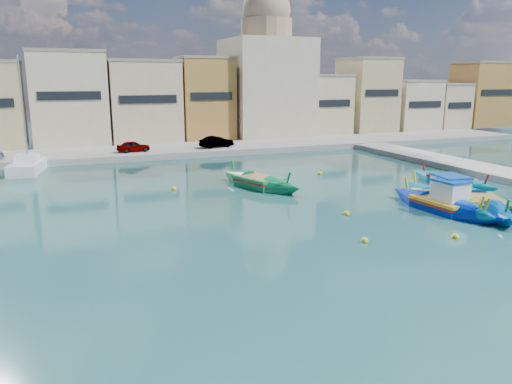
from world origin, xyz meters
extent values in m
plane|color=#14363E|center=(0.00, 0.00, 0.00)|extent=(160.00, 160.00, 0.00)
cube|color=gray|center=(0.00, 32.00, 0.30)|extent=(80.00, 8.00, 0.60)
cube|color=#C3B292|center=(-13.86, 39.12, 5.55)|extent=(7.88, 6.24, 9.89)
cube|color=gray|center=(-13.86, 39.12, 10.64)|extent=(8.04, 6.37, 0.30)
cube|color=black|center=(-13.86, 35.95, 6.04)|extent=(6.30, 0.10, 0.90)
cube|color=tan|center=(-5.74, 39.72, 5.09)|extent=(7.88, 7.44, 8.99)
cube|color=gray|center=(-5.74, 39.72, 9.74)|extent=(8.04, 7.59, 0.30)
cube|color=black|center=(-5.74, 35.95, 5.54)|extent=(6.30, 0.10, 0.90)
cube|color=#A97635|center=(1.54, 39.07, 5.31)|extent=(6.17, 6.13, 9.43)
cube|color=gray|center=(1.54, 39.07, 10.18)|extent=(6.29, 6.26, 0.30)
cube|color=black|center=(1.54, 35.95, 5.78)|extent=(4.93, 0.10, 0.90)
cube|color=tan|center=(9.05, 39.85, 3.63)|extent=(7.31, 7.69, 6.05)
cube|color=gray|center=(9.05, 39.85, 6.80)|extent=(7.46, 7.85, 0.30)
cube|color=black|center=(9.05, 35.95, 3.93)|extent=(5.85, 0.10, 0.90)
cube|color=tan|center=(17.02, 39.65, 4.31)|extent=(7.54, 7.30, 7.41)
cube|color=gray|center=(17.02, 39.65, 8.16)|extent=(7.69, 7.45, 0.30)
cube|color=black|center=(17.02, 35.95, 4.68)|extent=(6.03, 0.10, 0.90)
cube|color=tan|center=(24.93, 39.49, 5.42)|extent=(6.36, 6.97, 9.63)
cube|color=gray|center=(24.93, 39.49, 10.38)|extent=(6.48, 7.11, 0.30)
cube|color=black|center=(24.93, 35.95, 5.90)|extent=(5.09, 0.10, 0.90)
cube|color=#C3B292|center=(32.15, 39.35, 3.93)|extent=(6.63, 6.70, 6.65)
cube|color=gray|center=(32.15, 39.35, 7.40)|extent=(6.76, 6.83, 0.30)
cube|color=black|center=(32.15, 35.95, 4.26)|extent=(5.30, 0.10, 0.90)
cube|color=tan|center=(38.26, 39.75, 3.70)|extent=(5.08, 7.51, 6.20)
cube|color=gray|center=(38.26, 39.75, 6.95)|extent=(5.18, 7.66, 0.30)
cube|color=black|center=(38.26, 35.95, 4.01)|extent=(4.06, 0.10, 0.90)
cube|color=#A97635|center=(45.15, 39.00, 5.27)|extent=(7.79, 6.00, 9.33)
cube|color=gray|center=(45.15, 39.00, 10.08)|extent=(7.95, 6.12, 0.30)
cube|color=black|center=(45.15, 35.95, 5.73)|extent=(6.23, 0.10, 0.90)
cube|color=#C3B292|center=(10.00, 40.00, 6.60)|extent=(10.00, 10.00, 12.00)
cylinder|color=#9E8466|center=(10.00, 40.00, 13.80)|extent=(6.40, 6.40, 2.40)
sphere|color=#9E8466|center=(10.00, 40.00, 15.99)|extent=(6.00, 6.00, 6.00)
imported|color=#4C1919|center=(-8.36, 30.50, 1.15)|extent=(3.38, 1.72, 1.10)
imported|color=#4C1919|center=(0.35, 30.50, 1.20)|extent=(3.86, 2.14, 1.21)
cube|color=#006B9A|center=(6.88, 3.58, 0.22)|extent=(2.81, 4.24, 1.10)
cone|color=#006B9A|center=(7.41, 6.78, 0.27)|extent=(2.76, 3.91, 2.82)
cone|color=#006B9A|center=(6.35, 0.37, 0.27)|extent=(2.76, 3.91, 2.82)
cube|color=yellow|center=(6.88, 3.58, 0.68)|extent=(2.93, 4.46, 0.20)
cube|color=red|center=(6.88, 3.58, 0.48)|extent=(2.93, 4.32, 0.11)
cube|color=olive|center=(6.88, 3.58, 0.77)|extent=(2.43, 3.83, 0.07)
cylinder|color=yellow|center=(7.46, 7.10, 0.99)|extent=(0.24, 0.54, 1.20)
cylinder|color=yellow|center=(6.30, 0.05, 0.99)|extent=(0.24, 0.54, 1.20)
cube|color=white|center=(6.79, 3.01, 1.37)|extent=(1.84, 2.23, 1.21)
cube|color=#0F47A5|center=(6.79, 3.01, 2.05)|extent=(1.95, 2.38, 0.13)
cube|color=#0024AD|center=(6.09, 2.79, 0.21)|extent=(2.40, 3.52, 1.05)
cone|color=#0024AD|center=(5.84, 5.54, 0.26)|extent=(2.37, 3.29, 2.62)
cone|color=#0024AD|center=(6.35, 0.04, 0.26)|extent=(2.37, 3.29, 2.62)
cube|color=yellow|center=(6.09, 2.79, 0.65)|extent=(2.50, 3.71, 0.19)
cube|color=red|center=(6.09, 2.79, 0.46)|extent=(2.51, 3.59, 0.10)
cube|color=olive|center=(6.09, 2.79, 0.73)|extent=(2.05, 3.19, 0.06)
cylinder|color=yellow|center=(5.81, 5.81, 0.94)|extent=(0.19, 0.51, 1.14)
cylinder|color=yellow|center=(6.37, -0.24, 0.94)|extent=(0.19, 0.51, 1.14)
cube|color=white|center=(6.14, 2.30, 1.31)|extent=(1.62, 1.83, 1.15)
cube|color=#0F47A5|center=(6.14, 2.30, 1.95)|extent=(1.71, 1.96, 0.13)
cube|color=#00819A|center=(11.92, 8.30, 0.19)|extent=(2.24, 3.33, 0.95)
cone|color=#00819A|center=(11.63, 10.89, 0.24)|extent=(2.21, 3.10, 2.40)
cone|color=#00819A|center=(12.21, 5.72, 0.24)|extent=(2.21, 3.10, 2.40)
cube|color=red|center=(11.92, 8.30, 0.59)|extent=(2.33, 3.51, 0.17)
cube|color=#197F33|center=(11.92, 8.30, 0.42)|extent=(2.34, 3.40, 0.10)
cube|color=olive|center=(11.92, 8.30, 0.67)|extent=(1.92, 3.02, 0.06)
cylinder|color=red|center=(11.61, 11.14, 0.86)|extent=(0.18, 0.46, 1.04)
cylinder|color=red|center=(12.23, 5.47, 0.86)|extent=(0.18, 0.46, 1.04)
cube|color=#0A6E3E|center=(-1.74, 13.09, 0.22)|extent=(3.18, 3.86, 1.10)
cone|color=#0A6E3E|center=(-2.67, 15.68, 0.27)|extent=(3.11, 3.67, 2.71)
cone|color=#0A6E3E|center=(-0.82, 10.51, 0.27)|extent=(3.11, 3.67, 2.71)
cube|color=#187B38|center=(-1.74, 13.09, 0.68)|extent=(3.33, 4.06, 0.20)
cube|color=red|center=(-1.74, 13.09, 0.48)|extent=(3.31, 3.96, 0.11)
cube|color=olive|center=(-1.74, 13.09, 0.77)|extent=(2.77, 3.47, 0.07)
cylinder|color=#187B38|center=(-2.76, 15.93, 0.99)|extent=(0.32, 0.54, 1.20)
cylinder|color=#187B38|center=(-0.73, 10.25, 0.99)|extent=(0.32, 0.54, 1.20)
cube|color=#004DA0|center=(8.59, 2.00, 0.21)|extent=(3.55, 4.22, 1.07)
cone|color=#004DA0|center=(9.95, 4.69, 0.27)|extent=(3.43, 3.97, 2.71)
cone|color=#004DA0|center=(7.23, -0.70, 0.27)|extent=(3.43, 3.97, 2.71)
cube|color=#177736|center=(8.59, 2.00, 0.66)|extent=(3.72, 4.44, 0.19)
cube|color=red|center=(8.59, 2.00, 0.47)|extent=(3.68, 4.33, 0.11)
cube|color=olive|center=(8.59, 2.00, 0.75)|extent=(3.12, 3.78, 0.06)
cylinder|color=#177736|center=(10.09, 4.95, 0.96)|extent=(0.36, 0.52, 1.16)
cylinder|color=#177736|center=(7.09, -0.96, 0.96)|extent=(0.36, 0.52, 1.16)
cube|color=white|center=(-17.93, 25.80, 0.32)|extent=(3.11, 5.82, 1.21)
cone|color=white|center=(-17.35, 29.31, 0.32)|extent=(2.72, 3.48, 2.23)
cube|color=white|center=(-17.93, 25.80, 1.25)|extent=(1.97, 2.22, 0.65)
cylinder|color=#999EA3|center=(-17.87, 26.19, 5.11)|extent=(0.15, 0.15, 9.28)
sphere|color=yellow|center=(-1.62, -0.57, 0.08)|extent=(0.36, 0.36, 0.36)
sphere|color=yellow|center=(0.20, 4.08, 0.08)|extent=(0.36, 0.36, 0.36)
sphere|color=yellow|center=(4.81, 15.76, 0.08)|extent=(0.36, 0.36, 0.36)
sphere|color=yellow|center=(-7.82, 14.38, 0.08)|extent=(0.36, 0.36, 0.36)
sphere|color=yellow|center=(2.97, -1.71, 0.08)|extent=(0.36, 0.36, 0.36)
camera|label=1|loc=(-15.13, -20.29, 7.91)|focal=35.00mm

